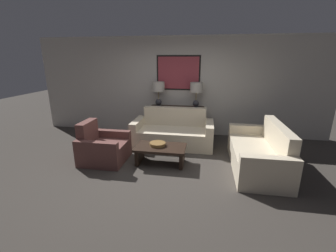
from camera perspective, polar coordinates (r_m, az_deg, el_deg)
name	(u,v)px	position (r m, az deg, el deg)	size (l,w,h in m)	color
ground_plane	(163,170)	(4.44, -1.39, -11.09)	(20.00, 20.00, 0.00)	#3D3833
back_wall	(178,86)	(6.30, 2.65, 10.00)	(8.02, 0.12, 2.65)	beige
console_table	(177,121)	(6.21, 2.23, 1.22)	(1.47, 0.39, 0.82)	#332319
table_lamp_left	(158,89)	(6.12, -2.45, 9.31)	(0.33, 0.33, 0.66)	#333338
table_lamp_right	(196,90)	(5.99, 7.20, 9.04)	(0.33, 0.33, 0.66)	#333338
couch_by_back_wall	(173,133)	(5.57, 1.27, -1.84)	(1.95, 0.90, 0.89)	beige
couch_by_side	(259,154)	(4.76, 22.11, -6.49)	(0.90, 1.95, 0.89)	beige
coffee_table	(160,151)	(4.59, -1.92, -6.38)	(1.02, 0.59, 0.37)	black
decorative_bowl	(158,144)	(4.58, -2.66, -4.60)	(0.32, 0.32, 0.06)	olive
armchair_near_back_wall	(103,148)	(4.91, -16.22, -5.39)	(0.88, 0.87, 0.84)	brown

